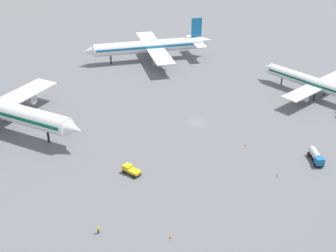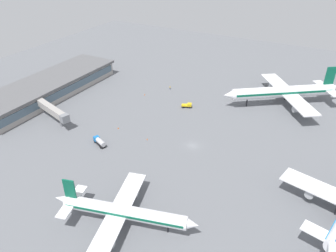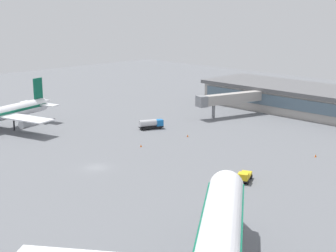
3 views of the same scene
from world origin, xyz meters
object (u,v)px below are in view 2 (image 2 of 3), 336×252
at_px(safety_cone_near_gate, 118,128).
at_px(airplane_at_gate, 284,92).
at_px(ground_crew_worker, 170,88).
at_px(airplane_taxiing, 123,212).
at_px(safety_cone_far_side, 145,94).
at_px(pushback_tractor, 187,105).
at_px(safety_cone_mid_apron, 147,139).
at_px(fuel_truck, 100,142).

bearing_deg(safety_cone_near_gate, airplane_at_gate, 135.57).
bearing_deg(ground_crew_worker, airplane_taxiing, 75.78).
bearing_deg(safety_cone_near_gate, safety_cone_far_side, -166.75).
xyz_separation_m(pushback_tractor, safety_cone_far_side, (-1.51, -23.08, -0.67)).
distance_m(safety_cone_near_gate, safety_cone_mid_apron, 14.29).
bearing_deg(pushback_tractor, safety_cone_far_side, 151.34).
xyz_separation_m(airplane_at_gate, safety_cone_far_side, (21.95, -59.06, -5.72)).
height_order(pushback_tractor, safety_cone_far_side, pushback_tractor).
xyz_separation_m(fuel_truck, safety_cone_mid_apron, (-11.02, 13.29, -1.09)).
xyz_separation_m(ground_crew_worker, safety_cone_near_gate, (42.48, -0.08, -0.55)).
bearing_deg(safety_cone_mid_apron, ground_crew_worker, -162.08).
bearing_deg(airplane_at_gate, ground_crew_worker, -25.15).
distance_m(airplane_taxiing, safety_cone_near_gate, 48.96).
bearing_deg(ground_crew_worker, safety_cone_near_gate, 55.22).
bearing_deg(ground_crew_worker, fuel_truck, 56.23).
relative_size(airplane_at_gate, safety_cone_far_side, 77.18).
xyz_separation_m(airplane_taxiing, pushback_tractor, (-67.69, -14.41, -3.37)).
distance_m(airplane_taxiing, safety_cone_far_side, 78.80).
bearing_deg(safety_cone_mid_apron, pushback_tractor, 177.05).
bearing_deg(safety_cone_mid_apron, safety_cone_near_gate, -95.16).
bearing_deg(airplane_at_gate, safety_cone_near_gate, 9.09).
xyz_separation_m(fuel_truck, safety_cone_near_gate, (-12.30, -0.94, -1.09)).
height_order(safety_cone_mid_apron, safety_cone_far_side, same).
height_order(safety_cone_near_gate, safety_cone_far_side, same).
xyz_separation_m(fuel_truck, safety_cone_far_side, (-43.19, -8.22, -1.09)).
bearing_deg(ground_crew_worker, safety_cone_far_side, 22.94).
distance_m(airplane_at_gate, ground_crew_worker, 52.99).
xyz_separation_m(ground_crew_worker, safety_cone_far_side, (11.59, -7.35, -0.55)).
height_order(airplane_taxiing, safety_cone_mid_apron, airplane_taxiing).
height_order(fuel_truck, safety_cone_near_gate, fuel_truck).
bearing_deg(pushback_tractor, airplane_taxiing, -102.90).
bearing_deg(fuel_truck, safety_cone_far_side, -56.49).
distance_m(airplane_taxiing, safety_cone_mid_apron, 40.53).
height_order(fuel_truck, ground_crew_worker, fuel_truck).
bearing_deg(airplane_taxiing, ground_crew_worker, 95.28).
xyz_separation_m(airplane_at_gate, pushback_tractor, (23.46, -35.98, -5.05)).
xyz_separation_m(airplane_at_gate, ground_crew_worker, (10.36, -51.71, -5.17)).
height_order(pushback_tractor, safety_cone_mid_apron, pushback_tractor).
distance_m(airplane_taxiing, pushback_tractor, 69.28).
bearing_deg(ground_crew_worker, safety_cone_mid_apron, 73.24).
relative_size(airplane_at_gate, safety_cone_near_gate, 77.18).
bearing_deg(safety_cone_far_side, ground_crew_worker, 147.61).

